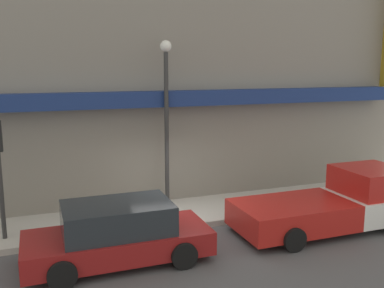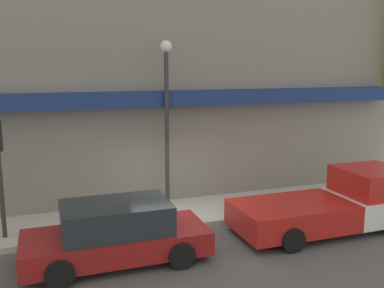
{
  "view_description": "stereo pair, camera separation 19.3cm",
  "coord_description": "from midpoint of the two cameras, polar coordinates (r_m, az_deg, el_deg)",
  "views": [
    {
      "loc": [
        -3.81,
        -11.16,
        4.72
      ],
      "look_at": [
        0.7,
        0.99,
        2.37
      ],
      "focal_mm": 40.0,
      "sensor_mm": 36.0,
      "label": 1
    },
    {
      "loc": [
        -3.63,
        -11.23,
        4.72
      ],
      "look_at": [
        0.7,
        0.99,
        2.37
      ],
      "focal_mm": 40.0,
      "sensor_mm": 36.0,
      "label": 2
    }
  ],
  "objects": [
    {
      "name": "pickup_truck",
      "position": [
        13.4,
        19.08,
        -7.56
      ],
      "size": [
        5.51,
        2.24,
        1.72
      ],
      "rotation": [
        0.0,
        0.0,
        -0.02
      ],
      "color": "white",
      "rests_on": "ground"
    },
    {
      "name": "building",
      "position": [
        15.65,
        -5.86,
        14.62
      ],
      "size": [
        19.8,
        3.8,
        11.88
      ],
      "color": "gray",
      "rests_on": "ground"
    },
    {
      "name": "parked_car",
      "position": [
        10.8,
        -9.56,
        -11.65
      ],
      "size": [
        4.47,
        2.06,
        1.48
      ],
      "rotation": [
        0.0,
        0.0,
        0.01
      ],
      "color": "maroon",
      "rests_on": "ground"
    },
    {
      "name": "street_lamp",
      "position": [
        13.55,
        -2.99,
        5.22
      ],
      "size": [
        0.36,
        0.36,
        5.35
      ],
      "color": "#2D2D2D",
      "rests_on": "sidewalk"
    },
    {
      "name": "ground_plane",
      "position": [
        12.71,
        -1.08,
        -11.55
      ],
      "size": [
        80.0,
        80.0,
        0.0
      ],
      "primitive_type": "plane",
      "color": "#4C4C4F"
    },
    {
      "name": "fire_hydrant",
      "position": [
        12.86,
        -7.01,
        -8.86
      ],
      "size": [
        0.17,
        0.17,
        0.72
      ],
      "color": "yellow",
      "rests_on": "sidewalk"
    },
    {
      "name": "sidewalk",
      "position": [
        13.78,
        -2.73,
        -9.4
      ],
      "size": [
        36.0,
        2.47,
        0.17
      ],
      "color": "#B7B2A8",
      "rests_on": "ground"
    }
  ]
}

